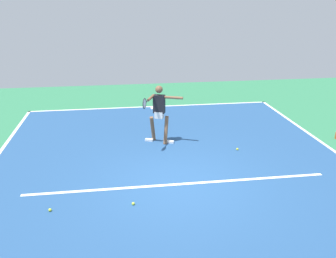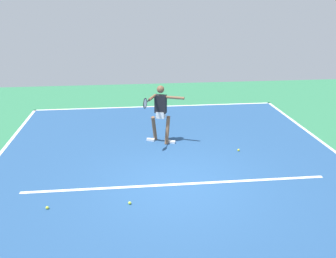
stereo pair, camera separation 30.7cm
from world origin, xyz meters
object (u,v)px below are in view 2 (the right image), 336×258
tennis_ball_far_corner (239,150)px  tennis_player (161,110)px  tennis_ball_near_service_line (130,203)px  tennis_ball_near_player (47,208)px

tennis_ball_far_corner → tennis_player: bearing=-23.1°
tennis_ball_near_service_line → tennis_player: bearing=-105.9°
tennis_ball_far_corner → tennis_ball_near_service_line: bearing=38.8°
tennis_player → tennis_ball_near_service_line: size_ratio=27.00×
tennis_ball_near_player → tennis_ball_far_corner: bearing=-152.6°
tennis_player → tennis_ball_near_player: size_ratio=27.00×
tennis_player → tennis_ball_far_corner: size_ratio=27.00×
tennis_player → tennis_ball_near_player: bearing=73.9°
tennis_ball_near_service_line → tennis_ball_far_corner: same height
tennis_player → tennis_ball_near_service_line: tennis_player is taller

